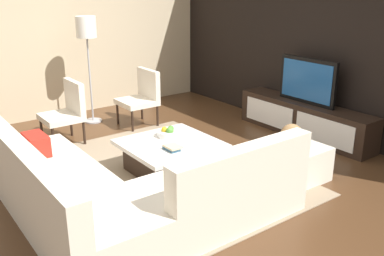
{
  "coord_description": "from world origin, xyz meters",
  "views": [
    {
      "loc": [
        3.85,
        -2.52,
        2.18
      ],
      "look_at": [
        -0.08,
        0.4,
        0.5
      ],
      "focal_mm": 40.34,
      "sensor_mm": 36.0,
      "label": 1
    }
  ],
  "objects_px": {
    "media_console": "(304,119)",
    "floor_lamp": "(87,34)",
    "sectional_couch": "(123,193)",
    "ottoman": "(290,162)",
    "accent_chair_near": "(67,109)",
    "decorative_ball": "(292,135)",
    "television": "(307,81)",
    "fruit_bowl": "(169,133)",
    "book_stack": "(172,148)",
    "accent_chair_far": "(142,94)",
    "coffee_table": "(170,156)"
  },
  "relations": [
    {
      "from": "television",
      "to": "decorative_ball",
      "type": "height_order",
      "value": "television"
    },
    {
      "from": "sectional_couch",
      "to": "accent_chair_near",
      "type": "xyz_separation_m",
      "value": [
        -2.34,
        0.39,
        0.2
      ]
    },
    {
      "from": "television",
      "to": "accent_chair_near",
      "type": "height_order",
      "value": "television"
    },
    {
      "from": "accent_chair_near",
      "to": "decorative_ball",
      "type": "bearing_deg",
      "value": 22.12
    },
    {
      "from": "television",
      "to": "decorative_ball",
      "type": "distance_m",
      "value": 1.57
    },
    {
      "from": "decorative_ball",
      "to": "book_stack",
      "type": "height_order",
      "value": "decorative_ball"
    },
    {
      "from": "decorative_ball",
      "to": "coffee_table",
      "type": "bearing_deg",
      "value": -133.42
    },
    {
      "from": "media_console",
      "to": "floor_lamp",
      "type": "distance_m",
      "value": 3.52
    },
    {
      "from": "accent_chair_far",
      "to": "book_stack",
      "type": "height_order",
      "value": "accent_chair_far"
    },
    {
      "from": "fruit_bowl",
      "to": "book_stack",
      "type": "xyz_separation_m",
      "value": [
        0.39,
        -0.22,
        -0.02
      ]
    },
    {
      "from": "television",
      "to": "coffee_table",
      "type": "distance_m",
      "value": 2.38
    },
    {
      "from": "television",
      "to": "decorative_ball",
      "type": "relative_size",
      "value": 3.71
    },
    {
      "from": "ottoman",
      "to": "sectional_couch",
      "type": "bearing_deg",
      "value": -99.34
    },
    {
      "from": "sectional_couch",
      "to": "ottoman",
      "type": "xyz_separation_m",
      "value": [
        0.33,
        1.98,
        -0.08
      ]
    },
    {
      "from": "floor_lamp",
      "to": "decorative_ball",
      "type": "height_order",
      "value": "floor_lamp"
    },
    {
      "from": "coffee_table",
      "to": "media_console",
      "type": "bearing_deg",
      "value": 87.51
    },
    {
      "from": "media_console",
      "to": "ottoman",
      "type": "xyz_separation_m",
      "value": [
        0.86,
        -1.29,
        -0.05
      ]
    },
    {
      "from": "media_console",
      "to": "accent_chair_far",
      "type": "bearing_deg",
      "value": -139.1
    },
    {
      "from": "book_stack",
      "to": "coffee_table",
      "type": "bearing_deg",
      "value": 151.32
    },
    {
      "from": "coffee_table",
      "to": "accent_chair_near",
      "type": "xyz_separation_m",
      "value": [
        -1.71,
        -0.57,
        0.29
      ]
    },
    {
      "from": "television",
      "to": "ottoman",
      "type": "distance_m",
      "value": 1.67
    },
    {
      "from": "coffee_table",
      "to": "ottoman",
      "type": "xyz_separation_m",
      "value": [
        0.96,
        1.01,
        -0.0
      ]
    },
    {
      "from": "television",
      "to": "ottoman",
      "type": "bearing_deg",
      "value": -56.33
    },
    {
      "from": "television",
      "to": "accent_chair_near",
      "type": "distance_m",
      "value": 3.41
    },
    {
      "from": "sectional_couch",
      "to": "accent_chair_far",
      "type": "relative_size",
      "value": 2.86
    },
    {
      "from": "floor_lamp",
      "to": "book_stack",
      "type": "height_order",
      "value": "floor_lamp"
    },
    {
      "from": "media_console",
      "to": "book_stack",
      "type": "height_order",
      "value": "media_console"
    },
    {
      "from": "accent_chair_far",
      "to": "floor_lamp",
      "type": "bearing_deg",
      "value": -137.86
    },
    {
      "from": "sectional_couch",
      "to": "decorative_ball",
      "type": "xyz_separation_m",
      "value": [
        0.33,
        1.98,
        0.24
      ]
    },
    {
      "from": "coffee_table",
      "to": "accent_chair_far",
      "type": "bearing_deg",
      "value": 159.4
    },
    {
      "from": "sectional_couch",
      "to": "television",
      "type": "bearing_deg",
      "value": 99.25
    },
    {
      "from": "coffee_table",
      "to": "floor_lamp",
      "type": "xyz_separation_m",
      "value": [
        -2.38,
        0.08,
        1.2
      ]
    },
    {
      "from": "media_console",
      "to": "book_stack",
      "type": "xyz_separation_m",
      "value": [
        0.12,
        -2.41,
        0.16
      ]
    },
    {
      "from": "television",
      "to": "decorative_ball",
      "type": "xyz_separation_m",
      "value": [
        0.86,
        -1.29,
        -0.3
      ]
    },
    {
      "from": "floor_lamp",
      "to": "accent_chair_far",
      "type": "xyz_separation_m",
      "value": [
        0.6,
        0.59,
        -0.91
      ]
    },
    {
      "from": "sectional_couch",
      "to": "decorative_ball",
      "type": "distance_m",
      "value": 2.02
    },
    {
      "from": "accent_chair_near",
      "to": "ottoman",
      "type": "distance_m",
      "value": 3.11
    },
    {
      "from": "floor_lamp",
      "to": "television",
      "type": "bearing_deg",
      "value": 41.82
    },
    {
      "from": "television",
      "to": "sectional_couch",
      "type": "xyz_separation_m",
      "value": [
        0.53,
        -3.26,
        -0.54
      ]
    },
    {
      "from": "ottoman",
      "to": "book_stack",
      "type": "bearing_deg",
      "value": -123.28
    },
    {
      "from": "floor_lamp",
      "to": "ottoman",
      "type": "xyz_separation_m",
      "value": [
        3.33,
        0.93,
        -1.2
      ]
    },
    {
      "from": "television",
      "to": "book_stack",
      "type": "distance_m",
      "value": 2.45
    },
    {
      "from": "sectional_couch",
      "to": "floor_lamp",
      "type": "height_order",
      "value": "floor_lamp"
    },
    {
      "from": "television",
      "to": "coffee_table",
      "type": "relative_size",
      "value": 0.91
    },
    {
      "from": "coffee_table",
      "to": "accent_chair_far",
      "type": "distance_m",
      "value": 1.92
    },
    {
      "from": "sectional_couch",
      "to": "book_stack",
      "type": "height_order",
      "value": "sectional_couch"
    },
    {
      "from": "accent_chair_near",
      "to": "floor_lamp",
      "type": "relative_size",
      "value": 0.52
    },
    {
      "from": "media_console",
      "to": "ottoman",
      "type": "distance_m",
      "value": 1.55
    },
    {
      "from": "media_console",
      "to": "decorative_ball",
      "type": "distance_m",
      "value": 1.57
    },
    {
      "from": "ottoman",
      "to": "fruit_bowl",
      "type": "relative_size",
      "value": 2.5
    }
  ]
}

